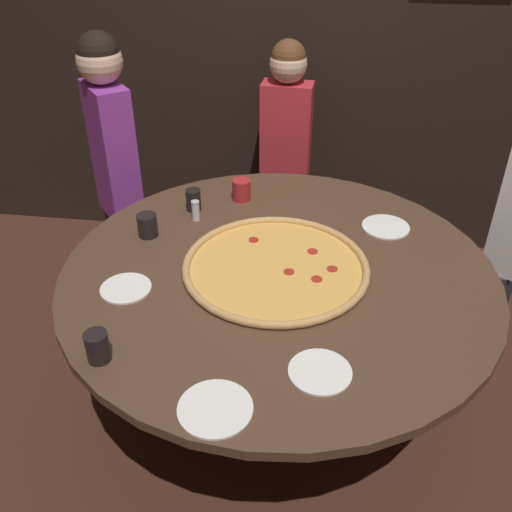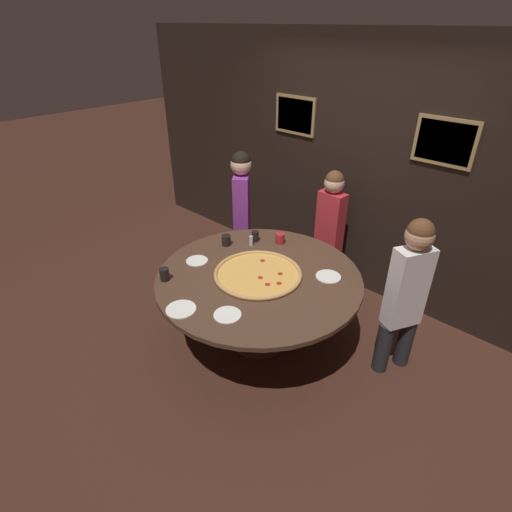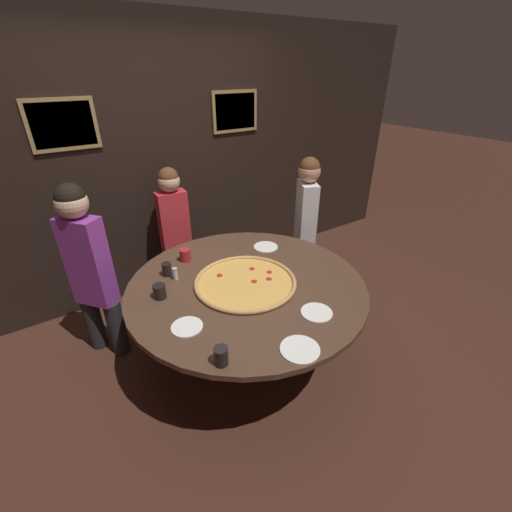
% 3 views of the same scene
% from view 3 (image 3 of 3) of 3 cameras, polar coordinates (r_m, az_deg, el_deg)
% --- Properties ---
extents(ground_plane, '(24.00, 24.00, 0.00)m').
position_cam_3_polar(ground_plane, '(3.04, -1.37, -16.19)').
color(ground_plane, '#422319').
extents(back_wall, '(6.40, 0.08, 2.60)m').
position_cam_3_polar(back_wall, '(3.59, -15.01, 14.40)').
color(back_wall, black).
rests_on(back_wall, ground_plane).
extents(dining_table, '(1.77, 1.77, 0.74)m').
position_cam_3_polar(dining_table, '(2.63, -1.54, -6.54)').
color(dining_table, '#4C3323').
rests_on(dining_table, ground_plane).
extents(giant_pizza, '(0.76, 0.76, 0.03)m').
position_cam_3_polar(giant_pizza, '(2.55, -1.76, -4.36)').
color(giant_pizza, '#E5A84C').
rests_on(giant_pizza, dining_table).
extents(drink_cup_centre_back, '(0.09, 0.09, 0.10)m').
position_cam_3_polar(drink_cup_centre_back, '(2.89, -11.72, 0.16)').
color(drink_cup_centre_back, '#B22328').
rests_on(drink_cup_centre_back, dining_table).
extents(drink_cup_near_right, '(0.09, 0.09, 0.10)m').
position_cam_3_polar(drink_cup_near_right, '(2.48, -15.77, -5.70)').
color(drink_cup_near_right, black).
rests_on(drink_cup_near_right, dining_table).
extents(drink_cup_far_left, '(0.08, 0.08, 0.11)m').
position_cam_3_polar(drink_cup_far_left, '(1.93, -5.84, -16.25)').
color(drink_cup_far_left, black).
rests_on(drink_cup_far_left, dining_table).
extents(drink_cup_by_shaker, '(0.07, 0.07, 0.10)m').
position_cam_3_polar(drink_cup_by_shaker, '(2.72, -14.66, -2.15)').
color(drink_cup_by_shaker, black).
rests_on(drink_cup_by_shaker, dining_table).
extents(white_plate_left_side, '(0.20, 0.20, 0.01)m').
position_cam_3_polar(white_plate_left_side, '(2.21, -11.43, -11.48)').
color(white_plate_left_side, white).
rests_on(white_plate_left_side, dining_table).
extents(white_plate_near_front, '(0.21, 0.21, 0.01)m').
position_cam_3_polar(white_plate_near_front, '(2.31, 10.06, -9.25)').
color(white_plate_near_front, white).
rests_on(white_plate_near_front, dining_table).
extents(white_plate_far_back, '(0.22, 0.22, 0.01)m').
position_cam_3_polar(white_plate_far_back, '(3.06, 1.63, 1.54)').
color(white_plate_far_back, white).
rests_on(white_plate_far_back, dining_table).
extents(white_plate_right_side, '(0.23, 0.23, 0.01)m').
position_cam_3_polar(white_plate_right_side, '(2.04, 7.33, -15.15)').
color(white_plate_right_side, white).
rests_on(white_plate_right_side, dining_table).
extents(condiment_shaker, '(0.04, 0.04, 0.10)m').
position_cam_3_polar(condiment_shaker, '(2.65, -13.31, -2.89)').
color(condiment_shaker, silver).
rests_on(condiment_shaker, dining_table).
extents(diner_centre_back, '(0.28, 0.37, 1.43)m').
position_cam_3_polar(diner_centre_back, '(3.50, 8.28, 6.14)').
color(diner_centre_back, '#232328').
rests_on(diner_centre_back, ground_plane).
extents(diner_far_left, '(0.33, 0.37, 1.48)m').
position_cam_3_polar(diner_far_left, '(2.89, -26.09, -1.39)').
color(diner_far_left, '#232328').
rests_on(diner_far_left, ground_plane).
extents(diner_side_right, '(0.34, 0.20, 1.36)m').
position_cam_3_polar(diner_side_right, '(3.48, -13.42, 4.77)').
color(diner_side_right, '#232328').
rests_on(diner_side_right, ground_plane).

